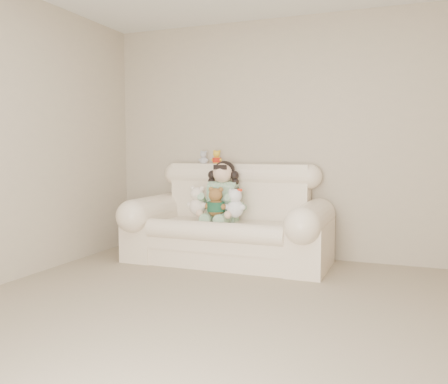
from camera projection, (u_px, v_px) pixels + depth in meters
floor at (219, 343)px, 2.88m from camera, size 5.00×5.00×0.00m
wall_back at (305, 139)px, 5.09m from camera, size 4.50×0.00×4.50m
sofa at (227, 214)px, 4.94m from camera, size 2.10×0.95×1.03m
seated_child at (223, 191)px, 5.03m from camera, size 0.41×0.50×0.66m
brown_teddy at (216, 199)px, 4.82m from camera, size 0.24×0.20×0.36m
white_cat at (235, 200)px, 4.79m from camera, size 0.27×0.25×0.35m
cream_teddy at (197, 198)px, 4.94m from camera, size 0.26×0.22×0.36m
yellow_mini_bear at (217, 156)px, 5.30m from camera, size 0.13×0.10×0.20m
grey_mini_plush at (204, 157)px, 5.37m from camera, size 0.14×0.12×0.19m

